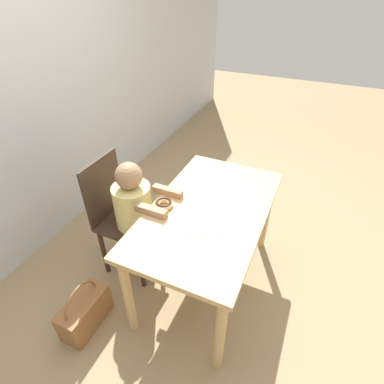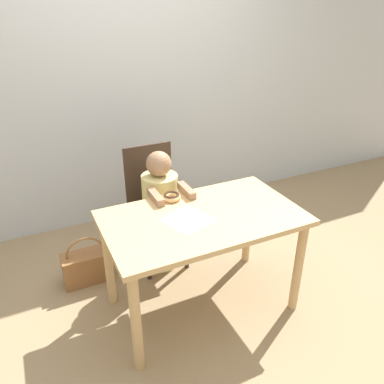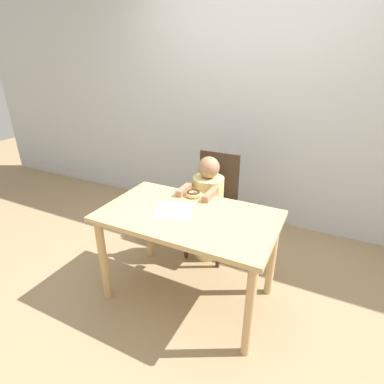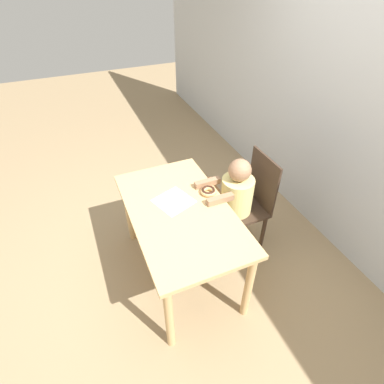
% 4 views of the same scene
% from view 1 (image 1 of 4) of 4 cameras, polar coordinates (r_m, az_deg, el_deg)
% --- Properties ---
extents(ground_plane, '(12.00, 12.00, 0.00)m').
position_cam_1_polar(ground_plane, '(2.47, 2.64, -16.37)').
color(ground_plane, '#997F5B').
extents(wall_back, '(8.00, 0.05, 2.50)m').
position_cam_1_polar(wall_back, '(2.55, -30.49, 15.32)').
color(wall_back, silver).
rests_on(wall_back, ground_plane).
extents(dining_table, '(1.24, 0.72, 0.73)m').
position_cam_1_polar(dining_table, '(2.01, 3.12, -5.56)').
color(dining_table, tan).
rests_on(dining_table, ground_plane).
extents(chair, '(0.38, 0.41, 0.95)m').
position_cam_1_polar(chair, '(2.30, -13.19, -4.63)').
color(chair, '#38281E').
rests_on(chair, ground_plane).
extents(child_figure, '(0.28, 0.46, 0.98)m').
position_cam_1_polar(child_figure, '(2.24, -10.63, -5.54)').
color(child_figure, '#E0D17F').
rests_on(child_figure, ground_plane).
extents(donut, '(0.13, 0.13, 0.04)m').
position_cam_1_polar(donut, '(1.95, -5.41, -2.20)').
color(donut, '#DBB270').
rests_on(donut, dining_table).
extents(napkin, '(0.33, 0.33, 0.00)m').
position_cam_1_polar(napkin, '(1.86, 2.13, -5.27)').
color(napkin, white).
rests_on(napkin, dining_table).
extents(handbag, '(0.36, 0.17, 0.38)m').
position_cam_1_polar(handbag, '(2.27, -19.73, -20.69)').
color(handbag, brown).
rests_on(handbag, ground_plane).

